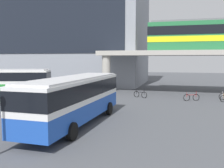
% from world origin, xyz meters
% --- Properties ---
extents(ground_plane, '(120.00, 120.00, 0.00)m').
position_xyz_m(ground_plane, '(0.00, 10.00, 0.00)').
color(ground_plane, '#47494F').
extents(station_building, '(30.48, 15.36, 19.60)m').
position_xyz_m(station_building, '(-12.57, 27.91, 9.80)').
color(station_building, gray).
rests_on(station_building, ground_plane).
extents(bus_main, '(3.04, 11.12, 3.22)m').
position_xyz_m(bus_main, '(2.16, -0.02, 1.99)').
color(bus_main, '#1E4CB2').
rests_on(bus_main, ground_plane).
extents(bus_secondary, '(11.30, 5.70, 3.22)m').
position_xyz_m(bus_secondary, '(-11.15, 9.29, 1.99)').
color(bus_secondary, '#268C33').
rests_on(bus_secondary, ground_plane).
extents(bicycle_black, '(1.66, 0.79, 1.04)m').
position_xyz_m(bicycle_black, '(4.53, 13.08, 0.36)').
color(bicycle_black, black).
rests_on(bicycle_black, ground_plane).
extents(bicycle_red, '(1.68, 0.74, 1.04)m').
position_xyz_m(bicycle_red, '(10.11, 12.27, 0.36)').
color(bicycle_red, black).
rests_on(bicycle_red, ground_plane).
extents(pedestrian_walking_across, '(0.38, 0.47, 1.69)m').
position_xyz_m(pedestrian_walking_across, '(-2.96, 7.68, 0.79)').
color(pedestrian_walking_across, gray).
rests_on(pedestrian_walking_across, ground_plane).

